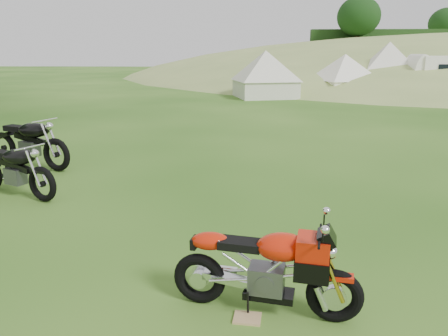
# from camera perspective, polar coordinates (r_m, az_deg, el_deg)

# --- Properties ---
(ground) EXTENTS (120.00, 120.00, 0.00)m
(ground) POSITION_cam_1_polar(r_m,az_deg,el_deg) (5.40, 1.14, -11.43)
(ground) COLOR #1E4B10
(ground) RESTS_ON ground
(sport_motorcycle) EXTENTS (1.76, 0.74, 1.03)m
(sport_motorcycle) POSITION_cam_1_polar(r_m,az_deg,el_deg) (4.16, 5.41, -12.14)
(sport_motorcycle) COLOR red
(sport_motorcycle) RESTS_ON ground
(plywood_board) EXTENTS (0.27, 0.23, 0.02)m
(plywood_board) POSITION_cam_1_polar(r_m,az_deg,el_deg) (4.29, 3.06, -18.99)
(plywood_board) COLOR tan
(plywood_board) RESTS_ON ground
(vintage_moto_b) EXTENTS (2.18, 1.26, 1.13)m
(vintage_moto_b) POSITION_cam_1_polar(r_m,az_deg,el_deg) (10.04, -24.22, 3.22)
(vintage_moto_b) COLOR black
(vintage_moto_b) RESTS_ON ground
(vintage_moto_c) EXTENTS (1.87, 1.16, 0.98)m
(vintage_moto_c) POSITION_cam_1_polar(r_m,az_deg,el_deg) (8.17, -25.77, -0.01)
(vintage_moto_c) COLOR black
(vintage_moto_c) RESTS_ON ground
(tent_left) EXTENTS (3.48, 3.48, 2.48)m
(tent_left) POSITION_cam_1_polar(r_m,az_deg,el_deg) (23.17, 5.43, 12.23)
(tent_left) COLOR silver
(tent_left) RESTS_ON ground
(tent_mid) EXTENTS (3.48, 3.48, 2.35)m
(tent_mid) POSITION_cam_1_polar(r_m,az_deg,el_deg) (25.03, 15.44, 11.84)
(tent_mid) COLOR white
(tent_mid) RESTS_ON ground
(tent_right) EXTENTS (3.47, 3.47, 2.76)m
(tent_right) POSITION_cam_1_polar(r_m,az_deg,el_deg) (26.89, 20.60, 12.06)
(tent_right) COLOR silver
(tent_right) RESTS_ON ground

